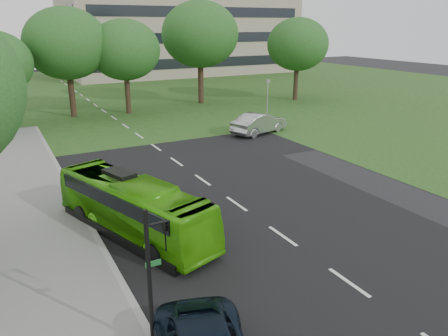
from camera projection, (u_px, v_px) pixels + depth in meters
name	position (u px, v px, depth m)	size (l,w,h in m)	color
ground	(258.00, 219.00, 20.36)	(160.00, 160.00, 0.00)	black
street_surfaces	(119.00, 125.00, 39.24)	(120.00, 120.00, 0.15)	black
office_building	(178.00, 1.00, 78.14)	(40.10, 20.10, 25.00)	gray
tree_park_b	(66.00, 44.00, 40.58)	(7.81, 7.81, 10.23)	black
tree_park_c	(125.00, 50.00, 42.51)	(6.91, 6.91, 9.18)	black
tree_park_d	(200.00, 34.00, 47.68)	(8.43, 8.43, 11.15)	black
tree_park_e	(298.00, 44.00, 50.28)	(7.06, 7.06, 9.41)	black
bus	(133.00, 207.00, 18.59)	(2.07, 8.86, 2.47)	#49B711
sedan	(259.00, 123.00, 35.99)	(1.82, 5.21, 1.72)	#A4A3A8
traffic_light	(154.00, 271.00, 11.39)	(0.70, 0.21, 4.29)	black
camera_pole	(267.00, 95.00, 40.12)	(0.32, 0.28, 3.83)	gray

